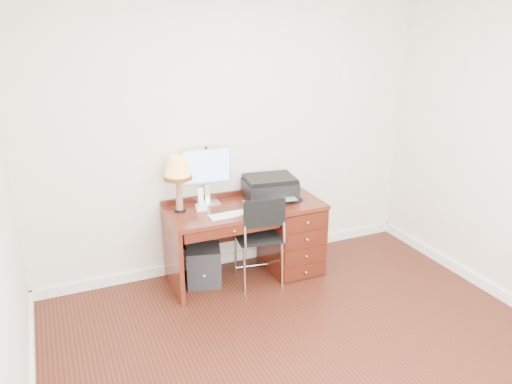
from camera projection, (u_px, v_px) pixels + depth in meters
name	position (u px, v px, depth m)	size (l,w,h in m)	color
ground	(315.00, 358.00, 3.82)	(4.00, 4.00, 0.00)	black
room_shell	(279.00, 310.00, 4.35)	(4.00, 4.00, 4.00)	silver
desk	(275.00, 232.00, 5.01)	(1.50, 0.67, 0.75)	#551D11
monitor	(207.00, 169.00, 4.75)	(0.47, 0.17, 0.54)	silver
keyboard	(231.00, 214.00, 4.55)	(0.42, 0.12, 0.02)	white
mouse_pad	(292.00, 199.00, 4.92)	(0.21, 0.21, 0.04)	black
printer	(270.00, 187.00, 4.95)	(0.54, 0.45, 0.22)	black
leg_lamp	(178.00, 171.00, 4.52)	(0.26, 0.26, 0.53)	black
phone	(201.00, 204.00, 4.66)	(0.11, 0.11, 0.21)	white
pen_cup	(273.00, 192.00, 5.00)	(0.08, 0.08, 0.10)	black
chair	(261.00, 231.00, 4.69)	(0.49, 0.49, 0.92)	black
equipment_box	(204.00, 265.00, 4.83)	(0.32, 0.32, 0.37)	black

